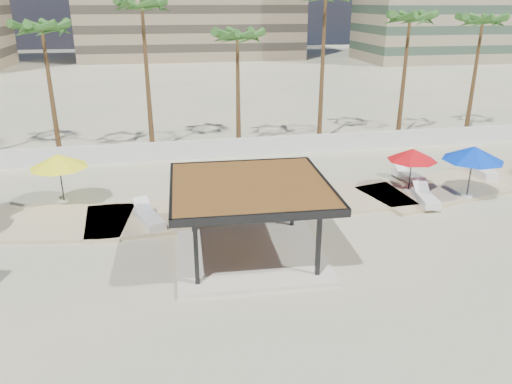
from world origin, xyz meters
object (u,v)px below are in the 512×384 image
lounger_a (149,218)px  lounger_b (425,198)px  pavilion_central (250,213)px  lounger_d (481,170)px  umbrella_c (413,155)px  lounger_c (407,175)px

lounger_a → lounger_b: size_ratio=1.02×
pavilion_central → lounger_d: (14.98, 6.94, -1.44)m
pavilion_central → lounger_d: bearing=27.2°
umbrella_c → lounger_c: umbrella_c is taller
lounger_b → umbrella_c: bearing=10.9°
lounger_a → lounger_c: lounger_a is taller
lounger_a → lounger_c: 14.77m
pavilion_central → lounger_d: size_ratio=2.57×
lounger_c → lounger_a: bearing=92.7°
lounger_d → umbrella_c: bearing=112.1°
lounger_b → lounger_a: bearing=98.8°
lounger_a → umbrella_c: bearing=-103.3°
lounger_a → lounger_c: bearing=-96.8°
umbrella_c → lounger_d: size_ratio=1.23×
lounger_b → lounger_c: lounger_b is taller
lounger_c → lounger_b: bearing=157.0°
umbrella_c → lounger_c: (0.81, 1.77, -1.77)m
umbrella_c → lounger_b: umbrella_c is taller
lounger_b → pavilion_central: bearing=119.0°
lounger_c → lounger_d: (4.65, 0.00, 0.01)m
pavilion_central → umbrella_c: bearing=30.9°
lounger_d → lounger_b: bearing=126.3°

